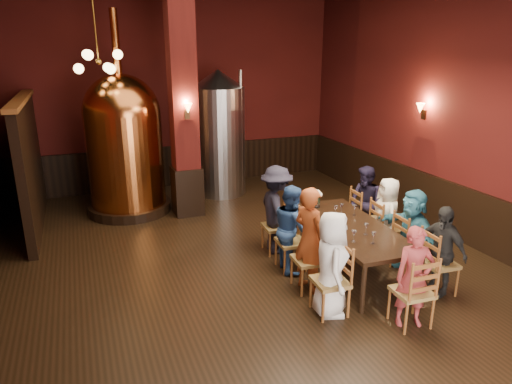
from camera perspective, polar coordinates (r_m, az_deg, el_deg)
name	(u,v)px	position (r m, az deg, el deg)	size (l,w,h in m)	color
room	(247,127)	(6.66, -1.13, 8.14)	(10.00, 10.02, 4.50)	black
wainscot_right	(446,207)	(9.22, 22.69, -1.76)	(0.08, 9.90, 1.00)	black
wainscot_back	(179,165)	(11.71, -9.58, 3.33)	(7.90, 0.08, 1.00)	black
column	(183,106)	(9.24, -9.08, 10.61)	(0.58, 0.58, 4.50)	#4C1210
partition	(30,166)	(9.65, -26.36, 2.92)	(0.22, 3.50, 2.40)	black
pendant_cluster	(98,62)	(9.08, -19.10, 15.16)	(0.90, 0.90, 1.70)	#A57226
sconce_wall	(424,110)	(9.38, 20.28, 9.55)	(0.20, 0.20, 0.36)	black
sconce_column	(187,110)	(8.96, -8.63, 10.09)	(0.20, 0.20, 0.36)	black
dining_table	(351,229)	(7.16, 11.80, -4.56)	(1.14, 2.46, 0.75)	black
chair_0	(330,281)	(6.09, 9.26, -10.94)	(0.46, 0.46, 0.92)	brown
person_0	(331,264)	(5.98, 9.37, -8.88)	(0.69, 0.45, 1.41)	white
chair_1	(309,259)	(6.62, 6.61, -8.35)	(0.46, 0.46, 0.92)	brown
person_1	(310,239)	(6.49, 6.71, -5.91)	(0.56, 0.37, 1.54)	#9F421B
chair_2	(291,241)	(7.17, 4.43, -6.18)	(0.46, 0.46, 0.92)	brown
person_2	(292,228)	(7.08, 4.47, -4.52)	(0.66, 0.33, 1.37)	navy
chair_3	(276,226)	(7.74, 2.54, -4.28)	(0.46, 0.46, 0.92)	brown
person_3	(276,210)	(7.64, 2.57, -2.24)	(0.97, 0.56, 1.51)	black
chair_4	(439,263)	(6.98, 21.93, -8.21)	(0.46, 0.46, 0.92)	brown
person_4	(441,250)	(6.90, 22.11, -6.76)	(0.77, 0.32, 1.31)	black
chair_5	(410,244)	(7.45, 18.68, -6.19)	(0.46, 0.46, 0.92)	brown
person_5	(411,231)	(7.37, 18.84, -4.69)	(1.24, 0.40, 1.34)	teal
chair_6	(386,229)	(7.94, 15.89, -4.42)	(0.46, 0.46, 0.92)	brown
person_6	(387,217)	(7.86, 16.02, -3.02)	(0.65, 0.42, 1.34)	white
chair_7	(364,215)	(8.46, 13.41, -2.83)	(0.46, 0.46, 0.92)	brown
person_7	(365,204)	(8.38, 13.51, -1.43)	(0.66, 0.32, 1.36)	black
chair_8	(412,291)	(6.11, 18.94, -11.67)	(0.46, 0.46, 0.92)	brown
person_8	(414,277)	(6.02, 19.13, -10.06)	(0.48, 0.31, 1.31)	#9E3437
copper_kettle	(125,143)	(9.75, -16.11, 5.91)	(2.03, 2.03, 4.05)	black
steel_vessel	(219,133)	(10.69, -4.61, 7.32)	(1.26, 1.26, 2.88)	#B2B2B7
rose_vase	(317,196)	(7.77, 7.68, -0.44)	(0.19, 0.19, 0.32)	white
wine_glass_0	(366,229)	(6.82, 13.59, -4.53)	(0.07, 0.07, 0.17)	white
wine_glass_1	(373,238)	(6.54, 14.46, -5.58)	(0.07, 0.07, 0.17)	white
wine_glass_2	(355,210)	(7.54, 12.22, -2.25)	(0.07, 0.07, 0.17)	white
wine_glass_3	(336,211)	(7.46, 9.94, -2.32)	(0.07, 0.07, 0.17)	white
wine_glass_4	(354,236)	(6.54, 12.12, -5.41)	(0.07, 0.07, 0.17)	white
wine_glass_5	(341,209)	(7.56, 10.61, -2.08)	(0.07, 0.07, 0.17)	white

